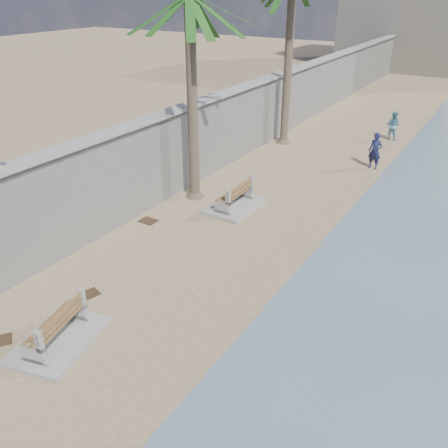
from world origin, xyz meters
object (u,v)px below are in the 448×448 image
at_px(bench_far, 235,197).
at_px(palm_mid, 189,0).
at_px(bench_near, 56,329).
at_px(person_a, 376,148).
at_px(person_b, 393,124).

height_order(bench_far, palm_mid, palm_mid).
distance_m(bench_near, palm_mid, 12.14).
bearing_deg(person_a, palm_mid, -119.34).
xyz_separation_m(bench_near, person_a, (3.24, 16.97, 0.58)).
bearing_deg(bench_near, person_b, 82.97).
xyz_separation_m(bench_near, palm_mid, (-2.28, 9.46, 7.26)).
bearing_deg(bench_far, palm_mid, 177.94).
height_order(bench_near, palm_mid, palm_mid).
relative_size(bench_near, person_b, 1.50).
bearing_deg(bench_near, palm_mid, 103.54).
xyz_separation_m(bench_far, palm_mid, (-2.00, 0.07, 7.24)).
height_order(bench_near, bench_far, bench_far).
distance_m(palm_mid, person_a, 11.46).
bearing_deg(palm_mid, bench_far, -2.06).
bearing_deg(bench_far, person_a, 65.07).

